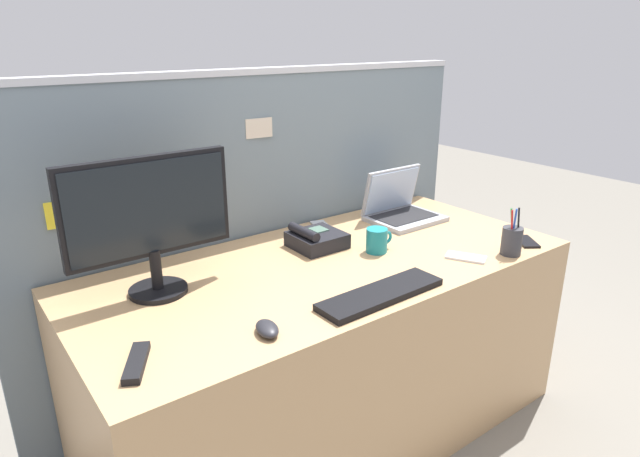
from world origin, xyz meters
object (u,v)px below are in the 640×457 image
at_px(desktop_monitor, 149,216).
at_px(laptop, 400,207).
at_px(cell_phone_white_slab, 466,257).
at_px(coffee_mug, 377,240).
at_px(pen_cup, 512,240).
at_px(tv_remote, 137,363).
at_px(keyboard_main, 381,294).
at_px(cell_phone_silver_slab, 321,226).
at_px(cell_phone_black_slab, 526,241).
at_px(desk_phone, 316,239).
at_px(computer_mouse_right_hand, 267,329).

relative_size(desktop_monitor, laptop, 1.70).
distance_m(cell_phone_white_slab, coffee_mug, 0.34).
bearing_deg(pen_cup, desktop_monitor, 157.37).
bearing_deg(tv_remote, desktop_monitor, 90.76).
distance_m(laptop, keyboard_main, 0.80).
bearing_deg(tv_remote, keyboard_main, 22.08).
distance_m(cell_phone_silver_slab, cell_phone_black_slab, 0.85).
xyz_separation_m(keyboard_main, pen_cup, (0.64, -0.03, 0.05)).
bearing_deg(coffee_mug, cell_phone_silver_slab, 89.71).
distance_m(desk_phone, tv_remote, 0.93).
distance_m(pen_cup, tv_remote, 1.40).
distance_m(pen_cup, coffee_mug, 0.51).
xyz_separation_m(laptop, computer_mouse_right_hand, (-1.01, -0.50, -0.04)).
height_order(computer_mouse_right_hand, tv_remote, computer_mouse_right_hand).
bearing_deg(laptop, pen_cup, -86.14).
xyz_separation_m(desk_phone, cell_phone_silver_slab, (0.16, 0.18, -0.03)).
height_order(laptop, pen_cup, laptop).
xyz_separation_m(cell_phone_white_slab, cell_phone_black_slab, (0.33, -0.04, 0.00)).
relative_size(keyboard_main, pen_cup, 2.41).
relative_size(computer_mouse_right_hand, cell_phone_white_slab, 0.69).
height_order(desktop_monitor, cell_phone_black_slab, desktop_monitor).
bearing_deg(pen_cup, laptop, 93.86).
xyz_separation_m(laptop, tv_remote, (-1.36, -0.44, -0.04)).
relative_size(cell_phone_silver_slab, cell_phone_black_slab, 0.95).
bearing_deg(keyboard_main, cell_phone_white_slab, 4.23).
bearing_deg(cell_phone_white_slab, laptop, 46.02).
height_order(desk_phone, computer_mouse_right_hand, desk_phone).
height_order(pen_cup, cell_phone_black_slab, pen_cup).
relative_size(cell_phone_white_slab, coffee_mug, 1.21).
bearing_deg(desk_phone, tv_remote, -155.65).
xyz_separation_m(desk_phone, cell_phone_black_slab, (0.71, -0.47, -0.03)).
bearing_deg(tv_remote, cell_phone_silver_slab, 57.98).
xyz_separation_m(pen_cup, cell_phone_white_slab, (-0.17, 0.07, -0.05)).
bearing_deg(desk_phone, coffee_mug, -48.15).
bearing_deg(desk_phone, pen_cup, -42.50).
bearing_deg(coffee_mug, laptop, 33.62).
bearing_deg(cell_phone_white_slab, tv_remote, 149.05).
xyz_separation_m(keyboard_main, coffee_mug, (0.25, 0.29, 0.04)).
bearing_deg(pen_cup, desk_phone, 137.50).
bearing_deg(cell_phone_silver_slab, cell_phone_white_slab, -52.63).
relative_size(desktop_monitor, computer_mouse_right_hand, 5.28).
xyz_separation_m(desktop_monitor, tv_remote, (-0.20, -0.38, -0.25)).
bearing_deg(cell_phone_white_slab, pen_cup, -52.87).
bearing_deg(computer_mouse_right_hand, cell_phone_white_slab, 14.42).
relative_size(laptop, cell_phone_silver_slab, 2.48).
bearing_deg(laptop, keyboard_main, -138.84).
distance_m(desktop_monitor, cell_phone_silver_slab, 0.87).
bearing_deg(cell_phone_black_slab, pen_cup, -132.77).
bearing_deg(cell_phone_silver_slab, pen_cup, -42.88).
xyz_separation_m(computer_mouse_right_hand, cell_phone_silver_slab, (0.66, 0.63, -0.01)).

